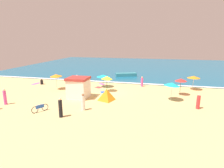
{
  "coord_description": "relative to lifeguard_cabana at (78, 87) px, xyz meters",
  "views": [
    {
      "loc": [
        6.32,
        -24.32,
        7.23
      ],
      "look_at": [
        -0.01,
        1.95,
        0.8
      ],
      "focal_mm": 29.64,
      "sensor_mm": 36.0,
      "label": 1
    }
  ],
  "objects": [
    {
      "name": "ground_plane",
      "position": [
        3.21,
        3.1,
        -1.35
      ],
      "size": [
        60.0,
        60.0,
        0.0
      ],
      "primitive_type": "plane",
      "color": "#D8B775"
    },
    {
      "name": "ocean_water",
      "position": [
        3.21,
        31.1,
        -1.3
      ],
      "size": [
        60.0,
        44.0,
        0.1
      ],
      "primitive_type": "cube",
      "color": "#196084",
      "rests_on": "ground_plane"
    },
    {
      "name": "wave_breaker_foam",
      "position": [
        3.21,
        9.4,
        -1.24
      ],
      "size": [
        57.0,
        0.7,
        0.01
      ],
      "primitive_type": "cube",
      "color": "white",
      "rests_on": "ocean_water"
    },
    {
      "name": "lifeguard_cabana",
      "position": [
        0.0,
        0.0,
        0.0
      ],
      "size": [
        2.62,
        2.44,
        2.65
      ],
      "color": "white",
      "rests_on": "ground_plane"
    },
    {
      "name": "beach_umbrella_0",
      "position": [
        2.78,
        3.68,
        0.68
      ],
      "size": [
        1.81,
        1.8,
        2.28
      ],
      "color": "#4C3823",
      "rests_on": "ground_plane"
    },
    {
      "name": "beach_umbrella_1",
      "position": [
        1.54,
        6.01,
        0.45
      ],
      "size": [
        2.9,
        2.9,
        1.98
      ],
      "color": "#4C3823",
      "rests_on": "ground_plane"
    },
    {
      "name": "beach_umbrella_2",
      "position": [
        -2.32,
        4.74,
        0.44
      ],
      "size": [
        2.44,
        2.44,
        2.02
      ],
      "color": "silver",
      "rests_on": "ground_plane"
    },
    {
      "name": "beach_umbrella_3",
      "position": [
        11.5,
        1.56,
        0.71
      ],
      "size": [
        2.42,
        2.4,
        2.33
      ],
      "color": "silver",
      "rests_on": "ground_plane"
    },
    {
      "name": "beach_umbrella_4",
      "position": [
        12.81,
        4.17,
        0.75
      ],
      "size": [
        2.06,
        2.07,
        2.3
      ],
      "color": "#4C3823",
      "rests_on": "ground_plane"
    },
    {
      "name": "beach_umbrella_5",
      "position": [
        -4.86,
        3.01,
        0.78
      ],
      "size": [
        1.72,
        1.73,
        2.34
      ],
      "color": "silver",
      "rests_on": "ground_plane"
    },
    {
      "name": "beach_umbrella_6",
      "position": [
        14.97,
        7.47,
        0.6
      ],
      "size": [
        2.15,
        2.15,
        2.12
      ],
      "color": "silver",
      "rests_on": "ground_plane"
    },
    {
      "name": "beach_tent",
      "position": [
        3.78,
        -0.19,
        -0.64
      ],
      "size": [
        2.27,
        2.32,
        1.42
      ],
      "color": "orange",
      "rests_on": "ground_plane"
    },
    {
      "name": "parked_bicycle",
      "position": [
        -1.94,
        -5.45,
        -0.97
      ],
      "size": [
        0.96,
        1.6,
        0.76
      ],
      "color": "black",
      "rests_on": "ground_plane"
    },
    {
      "name": "beachgoer_0",
      "position": [
        7.45,
        7.86,
        -0.59
      ],
      "size": [
        0.43,
        0.43,
        1.62
      ],
      "color": "#D84CA5",
      "rests_on": "ground_plane"
    },
    {
      "name": "beachgoer_1",
      "position": [
        14.13,
        -0.76,
        -0.57
      ],
      "size": [
        0.44,
        0.44,
        1.68
      ],
      "color": "red",
      "rests_on": "ground_plane"
    },
    {
      "name": "beachgoer_2",
      "position": [
        2.27,
        -4.04,
        -0.49
      ],
      "size": [
        0.43,
        0.43,
        1.83
      ],
      "color": "white",
      "rests_on": "ground_plane"
    },
    {
      "name": "beachgoer_3",
      "position": [
        -9.0,
        5.37,
        -0.96
      ],
      "size": [
        0.62,
        0.62,
        0.93
      ],
      "color": "black",
      "rests_on": "ground_plane"
    },
    {
      "name": "beachgoer_5",
      "position": [
        -7.13,
        -4.45,
        -0.44
      ],
      "size": [
        0.4,
        0.4,
        1.88
      ],
      "color": "#D84CA5",
      "rests_on": "ground_plane"
    },
    {
      "name": "beachgoer_6",
      "position": [
        0.86,
        -6.23,
        -0.43
      ],
      "size": [
        0.37,
        0.37,
        1.94
      ],
      "color": "black",
      "rests_on": "ground_plane"
    },
    {
      "name": "beach_towel_0",
      "position": [
        -10.26,
        5.53,
        -1.34
      ],
      "size": [
        1.02,
        1.75,
        0.01
      ],
      "color": "#D84CA5",
      "rests_on": "ground_plane"
    },
    {
      "name": "beach_towel_1",
      "position": [
        2.56,
        3.24,
        -1.34
      ],
      "size": [
        1.47,
        1.33,
        0.01
      ],
      "color": "blue",
      "rests_on": "ground_plane"
    },
    {
      "name": "beach_towel_2",
      "position": [
        0.77,
        7.89,
        -1.34
      ],
      "size": [
        1.42,
        1.39,
        0.01
      ],
      "color": "#D84CA5",
      "rests_on": "ground_plane"
    },
    {
      "name": "beach_towel_3",
      "position": [
        0.9,
        5.58,
        -1.34
      ],
      "size": [
        1.29,
        1.25,
        0.01
      ],
      "color": "red",
      "rests_on": "ground_plane"
    },
    {
      "name": "small_boat_0",
      "position": [
        3.66,
        15.27,
        -0.92
      ],
      "size": [
        4.31,
        2.62,
        0.65
      ],
      "color": "teal",
      "rests_on": "ocean_water"
    }
  ]
}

